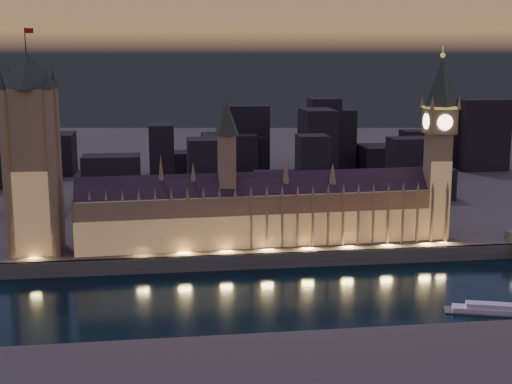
{
  "coord_description": "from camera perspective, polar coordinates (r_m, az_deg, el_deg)",
  "views": [
    {
      "loc": [
        -45.99,
        -312.17,
        109.93
      ],
      "look_at": [
        5.0,
        55.0,
        38.0
      ],
      "focal_mm": 50.0,
      "sensor_mm": 36.0,
      "label": 1
    }
  ],
  "objects": [
    {
      "name": "north_bank",
      "position": [
        840.15,
        -4.71,
        3.7
      ],
      "size": [
        2000.0,
        960.0,
        8.0
      ],
      "primitive_type": "cube",
      "color": "#3E3638",
      "rests_on": "ground"
    },
    {
      "name": "city_backdrop",
      "position": [
        571.88,
        0.67,
        3.03
      ],
      "size": [
        456.33,
        215.63,
        75.17
      ],
      "color": "black",
      "rests_on": "north_bank"
    },
    {
      "name": "embankment_wall",
      "position": [
        371.57,
        -0.47,
        -5.58
      ],
      "size": [
        2000.0,
        2.5,
        8.0
      ],
      "primitive_type": "cube",
      "color": "#4E484E",
      "rests_on": "ground"
    },
    {
      "name": "elizabeth_tower",
      "position": [
        406.8,
        14.43,
        4.6
      ],
      "size": [
        18.0,
        18.0,
        106.22
      ],
      "color": "olive",
      "rests_on": "north_bank"
    },
    {
      "name": "victoria_tower",
      "position": [
        382.2,
        -17.53,
        3.7
      ],
      "size": [
        31.68,
        31.68,
        114.84
      ],
      "color": "olive",
      "rests_on": "north_bank"
    },
    {
      "name": "river_boat",
      "position": [
        327.07,
        18.18,
        -8.94
      ],
      "size": [
        38.64,
        20.23,
        4.5
      ],
      "color": "#4E484E",
      "rests_on": "ground"
    },
    {
      "name": "palace_of_westminster",
      "position": [
        387.13,
        0.5,
        -1.48
      ],
      "size": [
        202.0,
        29.13,
        78.0
      ],
      "color": "olive",
      "rests_on": "north_bank"
    },
    {
      "name": "ground_plane",
      "position": [
        334.14,
        0.45,
        -8.23
      ],
      "size": [
        2000.0,
        2000.0,
        0.0
      ],
      "primitive_type": "plane",
      "color": "black",
      "rests_on": "ground"
    }
  ]
}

